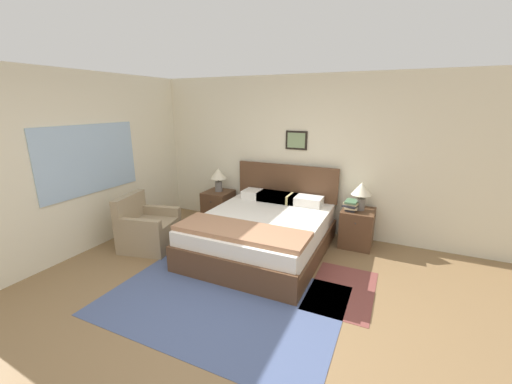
{
  "coord_description": "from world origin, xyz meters",
  "views": [
    {
      "loc": [
        1.56,
        -2.37,
        2.14
      ],
      "look_at": [
        -0.23,
        1.48,
        0.94
      ],
      "focal_mm": 22.0,
      "sensor_mm": 36.0,
      "label": 1
    }
  ],
  "objects": [
    {
      "name": "book_paperback_top",
      "position": [
        0.97,
        2.33,
        0.72
      ],
      "size": [
        0.18,
        0.26,
        0.03
      ],
      "rotation": [
        0.0,
        0.0,
        -0.06
      ],
      "color": "#4C7551",
      "rests_on": "book_slim_near_top"
    },
    {
      "name": "table_lamp_by_door",
      "position": [
        1.09,
        2.41,
        0.88
      ],
      "size": [
        0.3,
        0.3,
        0.43
      ],
      "color": "slate",
      "rests_on": "nightstand_by_door"
    },
    {
      "name": "nightstand_near_window",
      "position": [
        -1.42,
        2.38,
        0.29
      ],
      "size": [
        0.48,
        0.53,
        0.58
      ],
      "color": "brown",
      "rests_on": "ground_plane"
    },
    {
      "name": "wall_left",
      "position": [
        -2.61,
        1.32,
        1.3
      ],
      "size": [
        0.08,
        5.09,
        2.6
      ],
      "color": "beige",
      "rests_on": "ground_plane"
    },
    {
      "name": "table_lamp_near_window",
      "position": [
        -1.42,
        2.41,
        0.88
      ],
      "size": [
        0.3,
        0.3,
        0.43
      ],
      "color": "slate",
      "rests_on": "nightstand_near_window"
    },
    {
      "name": "book_hardcover_middle",
      "position": [
        0.97,
        2.33,
        0.63
      ],
      "size": [
        0.21,
        0.28,
        0.03
      ],
      "rotation": [
        0.0,
        0.0,
        0.08
      ],
      "color": "beige",
      "rests_on": "book_thick_bottom"
    },
    {
      "name": "book_thick_bottom",
      "position": [
        0.97,
        2.33,
        0.6
      ],
      "size": [
        0.15,
        0.23,
        0.04
      ],
      "rotation": [
        0.0,
        0.0,
        -0.04
      ],
      "color": "#232328",
      "rests_on": "nightstand_by_door"
    },
    {
      "name": "wall_back",
      "position": [
        -0.0,
        2.72,
        1.3
      ],
      "size": [
        7.57,
        0.09,
        2.6
      ],
      "color": "beige",
      "rests_on": "ground_plane"
    },
    {
      "name": "area_rug_bedside",
      "position": [
        1.11,
        1.04,
        0.0
      ],
      "size": [
        0.73,
        1.15,
        0.01
      ],
      "color": "brown",
      "rests_on": "ground_plane"
    },
    {
      "name": "armchair",
      "position": [
        -1.82,
        0.96,
        0.29
      ],
      "size": [
        0.86,
        0.84,
        0.82
      ],
      "rotation": [
        0.0,
        0.0,
        -1.35
      ],
      "color": "#998466",
      "rests_on": "ground_plane"
    },
    {
      "name": "area_rug_main",
      "position": [
        -0.08,
        0.25,
        0.0
      ],
      "size": [
        2.6,
        1.77,
        0.01
      ],
      "color": "#47567F",
      "rests_on": "ground_plane"
    },
    {
      "name": "bed",
      "position": [
        -0.17,
        1.6,
        0.31
      ],
      "size": [
        1.78,
        2.13,
        1.15
      ],
      "color": "brown",
      "rests_on": "ground_plane"
    },
    {
      "name": "book_novel_upper",
      "position": [
        0.97,
        2.33,
        0.66
      ],
      "size": [
        0.25,
        0.3,
        0.02
      ],
      "rotation": [
        0.0,
        0.0,
        -0.2
      ],
      "color": "#232328",
      "rests_on": "book_hardcover_middle"
    },
    {
      "name": "ground_plane",
      "position": [
        0.0,
        0.0,
        0.0
      ],
      "size": [
        16.0,
        16.0,
        0.0
      ],
      "primitive_type": "plane",
      "color": "olive"
    },
    {
      "name": "nightstand_by_door",
      "position": [
        1.08,
        2.38,
        0.29
      ],
      "size": [
        0.48,
        0.53,
        0.58
      ],
      "color": "brown",
      "rests_on": "ground_plane"
    },
    {
      "name": "book_slim_near_top",
      "position": [
        0.97,
        2.33,
        0.69
      ],
      "size": [
        0.23,
        0.23,
        0.03
      ],
      "rotation": [
        0.0,
        0.0,
        -0.17
      ],
      "color": "beige",
      "rests_on": "book_novel_upper"
    }
  ]
}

